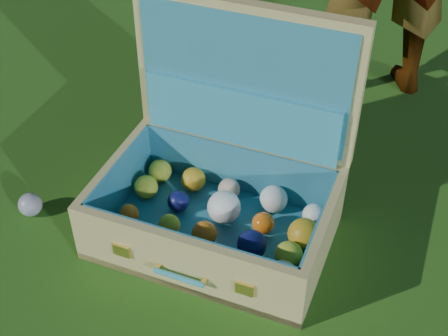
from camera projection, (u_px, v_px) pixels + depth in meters
ground at (276, 234)px, 1.88m from camera, size 60.00×60.00×0.00m
stray_ball at (30, 205)px, 1.92m from camera, size 0.07×0.07×0.07m
suitcase at (227, 176)px, 1.81m from camera, size 0.69×0.54×0.65m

